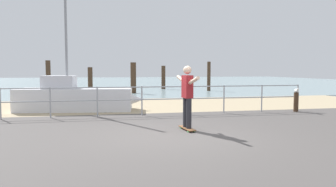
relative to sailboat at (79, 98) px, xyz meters
The scene contains 14 objects.
ground_plane 6.96m from the sailboat, 67.65° to the right, with size 24.00×10.00×0.04m, color #514C49.
beach_strip 3.12m from the sailboat, 30.94° to the left, with size 24.00×6.00×0.04m, color tan.
sea_surface 29.70m from the sailboat, 84.90° to the left, with size 72.00×50.00×0.04m, color #849EA3.
railing_fence 2.36m from the sailboat, 50.72° to the right, with size 13.89×0.05×1.05m.
sailboat is the anchor object (origin of this frame).
skateboard 5.76m from the sailboat, 57.41° to the right, with size 0.29×0.82×0.08m.
skateboarder 5.76m from the sailboat, 57.41° to the right, with size 0.25×1.45×1.65m.
bollard_short 8.43m from the sailboat, 14.24° to the right, with size 0.18×0.18×0.76m, color #422D1E.
seagull 8.44m from the sailboat, 14.35° to the right, with size 0.24×0.48×0.18m.
groyne_post_0 11.46m from the sailboat, 104.44° to the left, with size 0.34×0.34×2.29m, color #422D1E.
groyne_post_1 10.60m from the sailboat, 89.60° to the left, with size 0.34×0.34×1.80m, color #422D1E.
groyne_post_2 9.35m from the sailboat, 71.25° to the left, with size 0.38×0.38×2.12m, color #422D1E.
groyne_post_3 14.40m from the sailboat, 65.69° to the left, with size 0.34×0.34×1.95m, color #422D1E.
groyne_post_4 13.44m from the sailboat, 48.73° to the left, with size 0.26×0.26×2.23m, color #422D1E.
Camera 1 is at (-1.77, -7.56, 1.64)m, focal length 34.09 mm.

